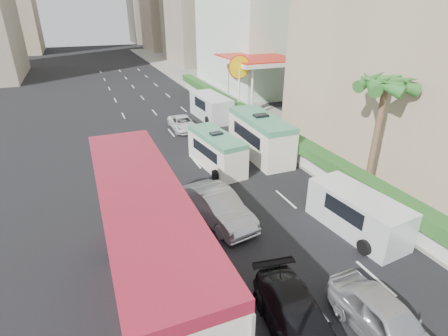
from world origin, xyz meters
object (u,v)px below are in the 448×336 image
van_asset (183,129)px  palm_tree (376,139)px  minibus_far (260,136)px  shell_station (256,84)px  panel_van_far (211,107)px  car_silver_lane_a (218,220)px  double_decker_bus (147,252)px  minibus_near (216,151)px  car_black (296,335)px  panel_van_near (357,213)px

van_asset → palm_tree: (6.99, -15.47, 3.38)m
minibus_far → shell_station: 12.78m
van_asset → panel_van_far: 4.39m
car_silver_lane_a → minibus_far: bearing=38.6°
double_decker_bus → palm_tree: palm_tree is taller
minibus_near → minibus_far: minibus_far is taller
palm_tree → double_decker_bus: bearing=-163.8°
car_silver_lane_a → van_asset: car_silver_lane_a is taller
car_silver_lane_a → minibus_far: minibus_far is taller
double_decker_bus → car_silver_lane_a: 6.75m
minibus_near → car_silver_lane_a: bearing=-117.2°
car_black → panel_van_near: panel_van_near is taller
car_silver_lane_a → minibus_near: (2.33, 6.26, 1.20)m
double_decker_bus → panel_van_far: (10.40, 21.72, -1.38)m
van_asset → minibus_near: minibus_near is taller
double_decker_bus → minibus_near: size_ratio=2.03×
minibus_near → car_black: bearing=-106.8°
car_black → minibus_far: 16.01m
car_black → palm_tree: (9.56, 7.13, 3.38)m
palm_tree → van_asset: bearing=114.3°
palm_tree → shell_station: size_ratio=0.80×
car_black → panel_van_far: 25.63m
minibus_near → van_asset: bearing=82.6°
double_decker_bus → palm_tree: (13.80, 4.00, 0.85)m
shell_station → panel_van_near: bearing=-104.4°
minibus_near → minibus_far: size_ratio=0.81×
car_silver_lane_a → van_asset: size_ratio=1.19×
car_black → van_asset: 22.74m
car_black → panel_van_near: bearing=42.2°
car_black → palm_tree: size_ratio=0.76×
panel_van_near → panel_van_far: bearing=84.3°
car_silver_lane_a → shell_station: 22.04m
panel_van_near → palm_tree: size_ratio=0.79×
car_silver_lane_a → panel_van_near: size_ratio=0.99×
minibus_near → panel_van_far: (3.69, 10.99, -0.05)m
minibus_near → panel_van_near: (3.64, -9.70, -0.19)m
car_black → minibus_far: (6.23, 14.67, 1.49)m
van_asset → double_decker_bus: bearing=-108.6°
panel_van_far → minibus_far: bearing=-92.3°
minibus_far → palm_tree: bearing=-65.2°
van_asset → panel_van_far: (3.59, 2.25, 1.15)m
panel_van_near → shell_station: 22.74m
car_black → panel_van_far: size_ratio=0.84×
van_asset → palm_tree: bearing=-65.0°
car_silver_lane_a → double_decker_bus: bearing=-144.9°
van_asset → minibus_far: minibus_far is taller
double_decker_bus → panel_van_near: (10.35, 1.04, -1.52)m
minibus_near → minibus_far: 3.86m
minibus_near → palm_tree: palm_tree is taller
double_decker_bus → minibus_near: double_decker_bus is taller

